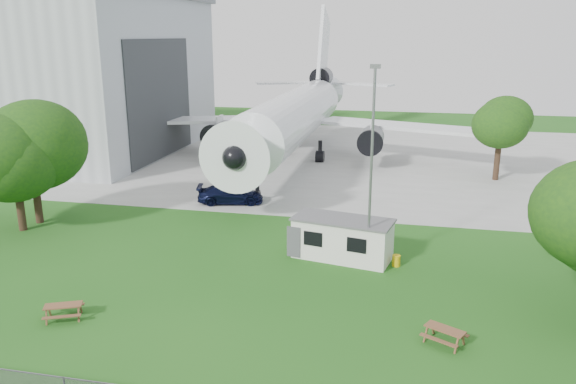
% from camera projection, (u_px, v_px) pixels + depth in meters
% --- Properties ---
extents(ground, '(160.00, 160.00, 0.00)m').
position_uv_depth(ground, '(204.00, 301.00, 29.92)').
color(ground, '#2D6A1F').
extents(concrete_apron, '(120.00, 46.00, 0.03)m').
position_uv_depth(concrete_apron, '(317.00, 156.00, 65.70)').
color(concrete_apron, '#B7B7B2').
rests_on(concrete_apron, ground).
extents(hangar, '(43.00, 31.00, 18.55)m').
position_uv_depth(hangar, '(10.00, 71.00, 68.89)').
color(hangar, '#B2B7BC').
rests_on(hangar, ground).
extents(airliner, '(46.36, 47.73, 17.69)m').
position_uv_depth(airliner, '(297.00, 113.00, 62.66)').
color(airliner, white).
rests_on(airliner, ground).
extents(site_cabin, '(6.96, 3.88, 2.62)m').
position_uv_depth(site_cabin, '(343.00, 238.00, 35.30)').
color(site_cabin, silver).
rests_on(site_cabin, ground).
extents(picnic_west, '(2.25, 2.10, 0.76)m').
position_uv_depth(picnic_west, '(65.00, 319.00, 28.02)').
color(picnic_west, brown).
rests_on(picnic_west, ground).
extents(picnic_east, '(2.30, 2.18, 0.76)m').
position_uv_depth(picnic_east, '(444.00, 343.00, 25.78)').
color(picnic_east, brown).
rests_on(picnic_east, ground).
extents(lamp_mast, '(0.16, 0.16, 12.00)m').
position_uv_depth(lamp_mast, '(371.00, 172.00, 32.49)').
color(lamp_mast, slate).
rests_on(lamp_mast, ground).
extents(tree_west_big, '(7.58, 7.58, 9.87)m').
position_uv_depth(tree_west_big, '(30.00, 143.00, 40.78)').
color(tree_west_big, '#382619').
rests_on(tree_west_big, ground).
extents(tree_west_small, '(7.75, 7.75, 8.96)m').
position_uv_depth(tree_west_small, '(14.00, 162.00, 39.40)').
color(tree_west_small, '#382619').
rests_on(tree_west_small, ground).
extents(tree_far_apron, '(5.81, 5.81, 8.59)m').
position_uv_depth(tree_far_apron, '(501.00, 122.00, 53.30)').
color(tree_far_apron, '#382619').
rests_on(tree_far_apron, ground).
extents(car_ne_sedan, '(1.51, 4.22, 1.39)m').
position_uv_depth(car_ne_sedan, '(556.00, 235.00, 37.78)').
color(car_ne_sedan, '#B0B3B8').
rests_on(car_ne_sedan, ground).
extents(car_apron_van, '(5.82, 3.43, 1.58)m').
position_uv_depth(car_apron_van, '(230.00, 194.00, 47.00)').
color(car_apron_van, black).
rests_on(car_apron_van, ground).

